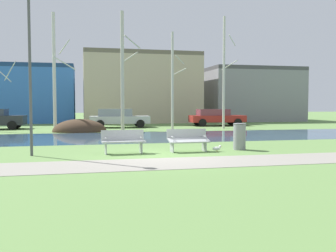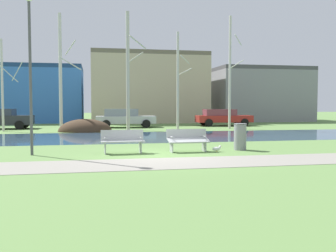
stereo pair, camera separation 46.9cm
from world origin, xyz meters
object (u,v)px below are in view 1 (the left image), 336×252
object	(u,v)px
bench_right	(188,140)
parked_sedan_second_silver	(118,118)
seagull	(217,148)
trash_bin	(239,136)
streetlamp	(30,48)
bench_left	(123,141)
parked_hatch_third_red	(216,117)

from	to	relation	value
bench_right	parked_sedan_second_silver	xyz separation A→B (m)	(-1.19, 15.99, 0.30)
seagull	trash_bin	bearing A→B (deg)	20.52
bench_right	streetlamp	bearing A→B (deg)	178.78
streetlamp	parked_sedan_second_silver	bearing A→B (deg)	73.99
bench_right	streetlamp	world-z (taller)	streetlamp
seagull	bench_right	bearing A→B (deg)	166.84
bench_left	parked_hatch_third_red	xyz separation A→B (m)	(9.65, 16.48, 0.28)
trash_bin	parked_hatch_third_red	size ratio (longest dim) A/B	0.23
parked_sedan_second_silver	seagull	bearing A→B (deg)	-82.00
trash_bin	bench_right	bearing A→B (deg)	-175.86
parked_hatch_third_red	streetlamp	bearing A→B (deg)	-128.26
bench_right	streetlamp	xyz separation A→B (m)	(-5.75, 0.12, 3.34)
trash_bin	streetlamp	distance (m)	8.59
bench_right	parked_hatch_third_red	distance (m)	17.97
streetlamp	parked_sedan_second_silver	world-z (taller)	streetlamp
trash_bin	seagull	bearing A→B (deg)	-159.48
bench_left	bench_right	distance (m)	2.50
bench_left	seagull	size ratio (longest dim) A/B	4.08
bench_left	parked_hatch_third_red	size ratio (longest dim) A/B	0.34
bench_left	trash_bin	world-z (taller)	trash_bin
bench_left	trash_bin	bearing A→B (deg)	1.94
bench_right	seagull	xyz separation A→B (m)	(1.09, -0.26, -0.34)
bench_right	parked_hatch_third_red	size ratio (longest dim) A/B	0.34
bench_left	trash_bin	xyz separation A→B (m)	(4.70, 0.16, 0.08)
bench_right	parked_sedan_second_silver	size ratio (longest dim) A/B	0.34
parked_sedan_second_silver	parked_hatch_third_red	distance (m)	8.36
bench_right	parked_sedan_second_silver	bearing A→B (deg)	94.26
trash_bin	seagull	size ratio (longest dim) A/B	2.69
bench_left	parked_sedan_second_silver	distance (m)	16.05
parked_sedan_second_silver	bench_left	bearing A→B (deg)	-94.66
trash_bin	seagull	distance (m)	1.26
bench_left	bench_right	bearing A→B (deg)	0.00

